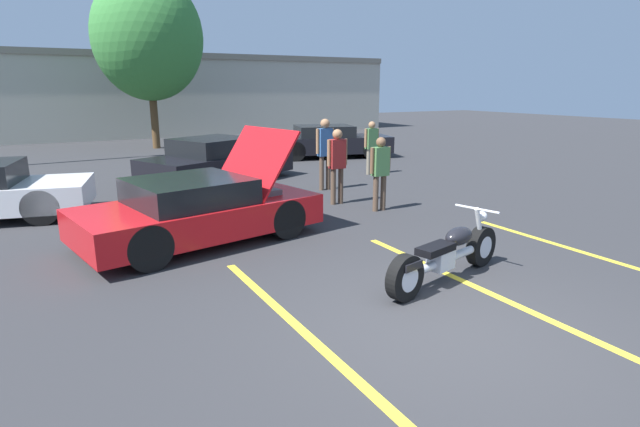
# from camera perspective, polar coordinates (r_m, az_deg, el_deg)

# --- Properties ---
(ground_plane) EXTENTS (80.00, 80.00, 0.00)m
(ground_plane) POSITION_cam_1_polar(r_m,az_deg,el_deg) (5.85, 14.37, -13.08)
(ground_plane) COLOR #2D2D30
(parking_stripe_foreground) EXTENTS (0.12, 5.06, 0.01)m
(parking_stripe_foreground) POSITION_cam_1_polar(r_m,az_deg,el_deg) (5.62, -1.41, -13.76)
(parking_stripe_foreground) COLOR yellow
(parking_stripe_foreground) RESTS_ON ground
(parking_stripe_middle) EXTENTS (0.12, 5.06, 0.01)m
(parking_stripe_middle) POSITION_cam_1_polar(r_m,az_deg,el_deg) (7.12, 17.96, -8.23)
(parking_stripe_middle) COLOR yellow
(parking_stripe_middle) RESTS_ON ground
(parking_stripe_back) EXTENTS (0.12, 5.06, 0.01)m
(parking_stripe_back) POSITION_cam_1_polar(r_m,az_deg,el_deg) (9.15, 29.41, -4.40)
(parking_stripe_back) COLOR yellow
(parking_stripe_back) RESTS_ON ground
(far_building) EXTENTS (32.00, 4.20, 4.40)m
(far_building) POSITION_cam_1_polar(r_m,az_deg,el_deg) (29.59, -22.54, 12.63)
(far_building) COLOR #B2AD9E
(far_building) RESTS_ON ground
(tree_background) EXTENTS (4.56, 4.56, 7.30)m
(tree_background) POSITION_cam_1_polar(r_m,az_deg,el_deg) (23.42, -19.07, 18.50)
(tree_background) COLOR brown
(tree_background) RESTS_ON ground
(motorcycle) EXTENTS (2.45, 0.91, 0.94)m
(motorcycle) POSITION_cam_1_polar(r_m,az_deg,el_deg) (7.15, 14.24, -4.67)
(motorcycle) COLOR black
(motorcycle) RESTS_ON ground
(show_car_hood_open) EXTENTS (4.36, 2.68, 1.90)m
(show_car_hood_open) POSITION_cam_1_polar(r_m,az_deg,el_deg) (8.93, -13.57, 0.46)
(show_car_hood_open) COLOR red
(show_car_hood_open) RESTS_ON ground
(parked_car_right_row) EXTENTS (4.98, 3.02, 1.21)m
(parked_car_right_row) POSITION_cam_1_polar(r_m,az_deg,el_deg) (19.38, 0.90, 8.20)
(parked_car_right_row) COLOR black
(parked_car_right_row) RESTS_ON ground
(parked_car_mid_row) EXTENTS (4.71, 3.48, 1.26)m
(parked_car_mid_row) POSITION_cam_1_polar(r_m,az_deg,el_deg) (14.50, -11.69, 5.87)
(parked_car_mid_row) COLOR black
(parked_car_mid_row) RESTS_ON ground
(spectator_near_motorcycle) EXTENTS (0.52, 0.21, 1.61)m
(spectator_near_motorcycle) POSITION_cam_1_polar(r_m,az_deg,el_deg) (10.88, 6.90, 5.21)
(spectator_near_motorcycle) COLOR brown
(spectator_near_motorcycle) RESTS_ON ground
(spectator_by_show_car) EXTENTS (0.52, 0.23, 1.72)m
(spectator_by_show_car) POSITION_cam_1_polar(r_m,az_deg,el_deg) (11.43, 1.98, 6.14)
(spectator_by_show_car) COLOR brown
(spectator_by_show_car) RESTS_ON ground
(spectator_midground) EXTENTS (0.52, 0.21, 1.62)m
(spectator_midground) POSITION_cam_1_polar(r_m,az_deg,el_deg) (15.54, 5.91, 7.99)
(spectator_midground) COLOR gray
(spectator_midground) RESTS_ON ground
(spectator_far_lot) EXTENTS (0.52, 0.24, 1.85)m
(spectator_far_lot) POSITION_cam_1_polar(r_m,az_deg,el_deg) (13.04, 0.58, 7.55)
(spectator_far_lot) COLOR brown
(spectator_far_lot) RESTS_ON ground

